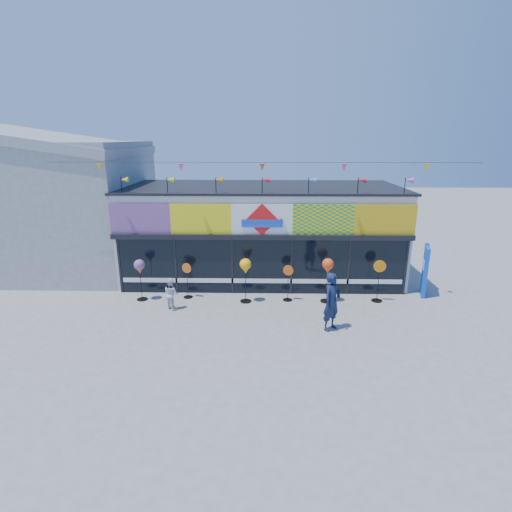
{
  "coord_description": "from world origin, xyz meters",
  "views": [
    {
      "loc": [
        0.07,
        -11.96,
        6.18
      ],
      "look_at": [
        -0.21,
        2.0,
        2.02
      ],
      "focal_mm": 28.0,
      "sensor_mm": 36.0,
      "label": 1
    }
  ],
  "objects_px": {
    "spinner_0": "(140,268)",
    "spinner_2": "(246,267)",
    "blue_sign": "(425,270)",
    "child": "(171,294)",
    "spinner_5": "(379,280)",
    "spinner_1": "(187,279)",
    "spinner_4": "(328,267)",
    "adult_man": "(332,302)",
    "spinner_3": "(288,282)"
  },
  "relations": [
    {
      "from": "adult_man",
      "to": "child",
      "type": "height_order",
      "value": "adult_man"
    },
    {
      "from": "spinner_2",
      "to": "spinner_3",
      "type": "distance_m",
      "value": 1.78
    },
    {
      "from": "blue_sign",
      "to": "spinner_5",
      "type": "height_order",
      "value": "blue_sign"
    },
    {
      "from": "spinner_5",
      "to": "adult_man",
      "type": "bearing_deg",
      "value": -132.11
    },
    {
      "from": "spinner_4",
      "to": "spinner_3",
      "type": "bearing_deg",
      "value": 176.09
    },
    {
      "from": "blue_sign",
      "to": "child",
      "type": "distance_m",
      "value": 10.09
    },
    {
      "from": "spinner_0",
      "to": "spinner_1",
      "type": "relative_size",
      "value": 1.15
    },
    {
      "from": "blue_sign",
      "to": "spinner_3",
      "type": "xyz_separation_m",
      "value": [
        -5.56,
        -0.75,
        -0.26
      ]
    },
    {
      "from": "spinner_3",
      "to": "spinner_4",
      "type": "xyz_separation_m",
      "value": [
        1.5,
        -0.1,
        0.65
      ]
    },
    {
      "from": "spinner_3",
      "to": "spinner_5",
      "type": "relative_size",
      "value": 0.86
    },
    {
      "from": "spinner_2",
      "to": "spinner_4",
      "type": "xyz_separation_m",
      "value": [
        3.15,
        0.07,
        0.01
      ]
    },
    {
      "from": "spinner_1",
      "to": "spinner_2",
      "type": "xyz_separation_m",
      "value": [
        2.34,
        -0.38,
        0.65
      ]
    },
    {
      "from": "spinner_5",
      "to": "spinner_1",
      "type": "bearing_deg",
      "value": 178.29
    },
    {
      "from": "spinner_1",
      "to": "blue_sign",
      "type": "bearing_deg",
      "value": 3.22
    },
    {
      "from": "spinner_1",
      "to": "spinner_5",
      "type": "xyz_separation_m",
      "value": [
        7.49,
        -0.22,
        0.12
      ]
    },
    {
      "from": "spinner_4",
      "to": "spinner_0",
      "type": "bearing_deg",
      "value": 179.66
    },
    {
      "from": "spinner_1",
      "to": "adult_man",
      "type": "height_order",
      "value": "adult_man"
    },
    {
      "from": "spinner_1",
      "to": "spinner_3",
      "type": "xyz_separation_m",
      "value": [
        3.99,
        -0.21,
        0.0
      ]
    },
    {
      "from": "spinner_0",
      "to": "spinner_3",
      "type": "bearing_deg",
      "value": 0.59
    },
    {
      "from": "spinner_0",
      "to": "child",
      "type": "xyz_separation_m",
      "value": [
        1.38,
        -0.83,
        -0.74
      ]
    },
    {
      "from": "child",
      "to": "spinner_0",
      "type": "bearing_deg",
      "value": 10.42
    },
    {
      "from": "spinner_0",
      "to": "spinner_4",
      "type": "height_order",
      "value": "spinner_4"
    },
    {
      "from": "spinner_3",
      "to": "spinner_5",
      "type": "height_order",
      "value": "spinner_5"
    },
    {
      "from": "spinner_2",
      "to": "spinner_4",
      "type": "distance_m",
      "value": 3.15
    },
    {
      "from": "blue_sign",
      "to": "spinner_4",
      "type": "xyz_separation_m",
      "value": [
        -4.06,
        -0.85,
        0.39
      ]
    },
    {
      "from": "spinner_3",
      "to": "child",
      "type": "xyz_separation_m",
      "value": [
        -4.39,
        -0.88,
        -0.17
      ]
    },
    {
      "from": "blue_sign",
      "to": "spinner_3",
      "type": "relative_size",
      "value": 1.41
    },
    {
      "from": "spinner_4",
      "to": "spinner_5",
      "type": "distance_m",
      "value": 2.07
    },
    {
      "from": "child",
      "to": "spinner_5",
      "type": "bearing_deg",
      "value": -132.3
    },
    {
      "from": "spinner_3",
      "to": "spinner_4",
      "type": "distance_m",
      "value": 1.64
    },
    {
      "from": "spinner_2",
      "to": "adult_man",
      "type": "relative_size",
      "value": 0.89
    },
    {
      "from": "blue_sign",
      "to": "spinner_1",
      "type": "relative_size",
      "value": 1.41
    },
    {
      "from": "blue_sign",
      "to": "child",
      "type": "relative_size",
      "value": 1.71
    },
    {
      "from": "spinner_2",
      "to": "child",
      "type": "bearing_deg",
      "value": -165.38
    },
    {
      "from": "spinner_2",
      "to": "spinner_5",
      "type": "xyz_separation_m",
      "value": [
        5.15,
        0.16,
        -0.52
      ]
    },
    {
      "from": "spinner_0",
      "to": "spinner_2",
      "type": "bearing_deg",
      "value": -1.54
    },
    {
      "from": "spinner_2",
      "to": "child",
      "type": "distance_m",
      "value": 2.95
    },
    {
      "from": "spinner_0",
      "to": "child",
      "type": "bearing_deg",
      "value": -30.98
    },
    {
      "from": "spinner_0",
      "to": "child",
      "type": "distance_m",
      "value": 1.77
    },
    {
      "from": "spinner_1",
      "to": "adult_man",
      "type": "distance_m",
      "value": 5.92
    },
    {
      "from": "blue_sign",
      "to": "spinner_2",
      "type": "height_order",
      "value": "blue_sign"
    },
    {
      "from": "spinner_1",
      "to": "spinner_2",
      "type": "relative_size",
      "value": 0.82
    },
    {
      "from": "spinner_0",
      "to": "adult_man",
      "type": "relative_size",
      "value": 0.84
    },
    {
      "from": "spinner_2",
      "to": "spinner_5",
      "type": "distance_m",
      "value": 5.18
    },
    {
      "from": "spinner_1",
      "to": "spinner_4",
      "type": "bearing_deg",
      "value": -3.26
    },
    {
      "from": "spinner_1",
      "to": "spinner_2",
      "type": "distance_m",
      "value": 2.46
    },
    {
      "from": "blue_sign",
      "to": "spinner_5",
      "type": "bearing_deg",
      "value": -141.66
    },
    {
      "from": "spinner_2",
      "to": "adult_man",
      "type": "distance_m",
      "value": 3.75
    },
    {
      "from": "spinner_4",
      "to": "adult_man",
      "type": "xyz_separation_m",
      "value": [
        -0.2,
        -2.35,
        -0.42
      ]
    },
    {
      "from": "blue_sign",
      "to": "spinner_0",
      "type": "height_order",
      "value": "blue_sign"
    }
  ]
}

